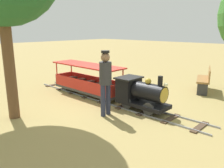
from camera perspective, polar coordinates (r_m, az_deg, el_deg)
The scene contains 6 objects.
ground_plane at distance 6.91m, azimuth -1.19°, elevation -4.17°, with size 60.00×60.00×0.00m, color #A38C51.
track at distance 6.91m, azimuth -1.21°, elevation -4.03°, with size 0.73×6.40×0.04m.
locomotive at distance 6.02m, azimuth 7.03°, elevation -2.18°, with size 0.69×1.45×0.97m.
passenger_car at distance 7.43m, azimuth -6.20°, elevation 0.41°, with size 0.79×2.70×0.97m.
conductor_person at distance 5.52m, azimuth -1.65°, elevation 1.50°, with size 0.30×0.30×1.62m.
park_bench at distance 8.46m, azimuth 22.22°, elevation 1.05°, with size 1.36×0.84×0.82m.
Camera 1 is at (4.70, 4.60, 2.13)m, focal length 36.47 mm.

